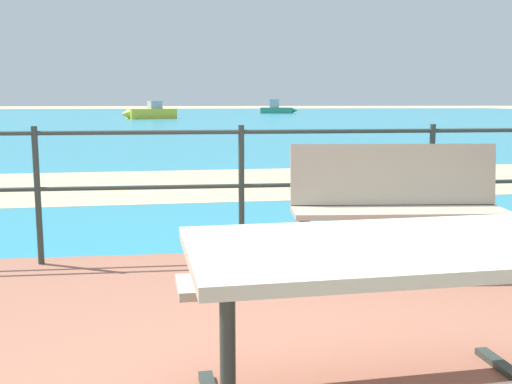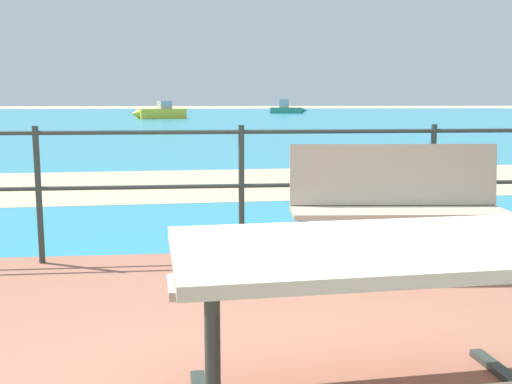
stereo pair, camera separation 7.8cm
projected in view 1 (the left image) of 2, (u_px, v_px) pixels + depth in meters
name	position (u px, v px, depth m)	size (l,w,h in m)	color
sea_water	(191.00, 118.00, 41.46)	(90.00, 90.00, 0.01)	teal
beach_strip	(214.00, 183.00, 9.00)	(54.00, 3.45, 0.01)	tan
picnic_table	(426.00, 293.00, 1.96)	(1.65, 1.51, 0.74)	#BCAD93
park_bench	(396.00, 196.00, 4.15)	(1.48, 0.53, 0.88)	tan
railing_fence	(241.00, 174.00, 4.46)	(5.94, 0.04, 1.01)	#2D3833
boat_mid	(277.00, 109.00, 55.86)	(3.53, 1.86, 1.30)	#338466
boat_far	(150.00, 113.00, 39.58)	(3.69, 2.33, 1.17)	yellow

